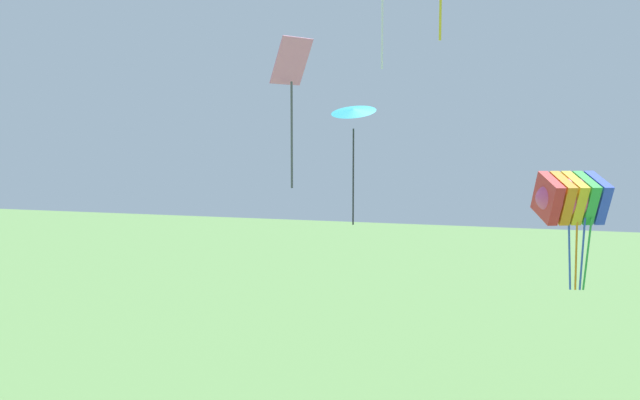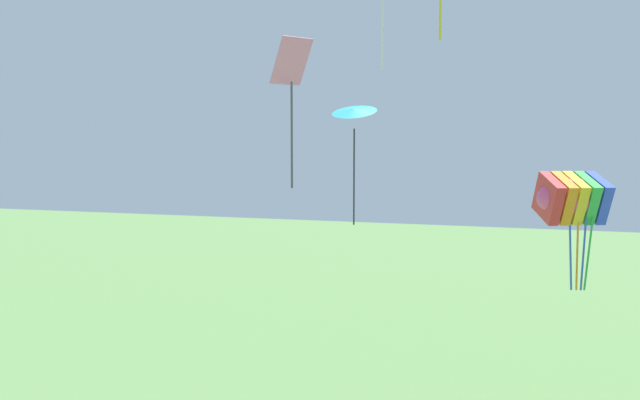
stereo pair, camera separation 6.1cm
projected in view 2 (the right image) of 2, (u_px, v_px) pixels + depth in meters
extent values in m
ellipsoid|color=#E54C8C|center=(572.00, 198.00, 17.55)|extent=(2.48, 2.19, 1.47)
cube|color=red|center=(548.00, 198.00, 17.47)|extent=(0.88, 1.48, 1.49)
cube|color=orange|center=(560.00, 198.00, 17.51)|extent=(0.88, 1.48, 1.49)
cube|color=yellow|center=(572.00, 198.00, 17.55)|extent=(0.88, 1.48, 1.49)
cube|color=green|center=(584.00, 198.00, 17.60)|extent=(0.88, 1.48, 1.49)
cube|color=blue|center=(595.00, 198.00, 17.64)|extent=(0.88, 1.48, 1.49)
cylinder|color=blue|center=(570.00, 254.00, 17.51)|extent=(0.20, 0.34, 2.10)
cylinder|color=orange|center=(577.00, 254.00, 17.47)|extent=(0.10, 0.35, 2.10)
cylinder|color=blue|center=(583.00, 254.00, 17.44)|extent=(0.10, 0.35, 2.10)
cylinder|color=green|center=(588.00, 254.00, 17.43)|extent=(0.20, 0.34, 2.10)
cone|color=#2DB2C6|center=(354.00, 110.00, 18.76)|extent=(1.42, 1.38, 0.55)
cylinder|color=#2D2D33|center=(354.00, 177.00, 18.93)|extent=(0.05, 0.05, 2.93)
cylinder|color=white|center=(383.00, 27.00, 15.33)|extent=(0.05, 0.05, 2.02)
cube|color=pink|center=(291.00, 61.00, 13.68)|extent=(0.93, 0.98, 0.97)
cylinder|color=#4C4C51|center=(292.00, 135.00, 13.82)|extent=(0.05, 0.05, 2.35)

